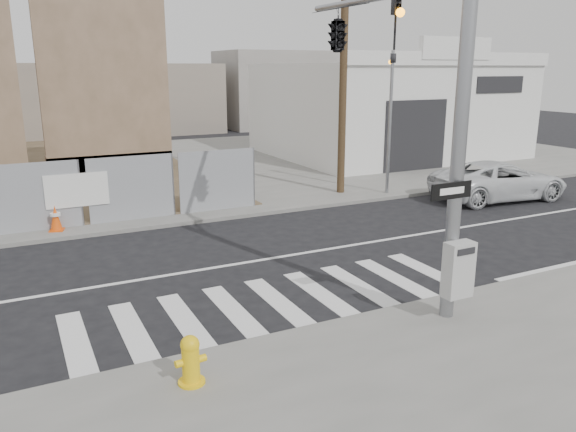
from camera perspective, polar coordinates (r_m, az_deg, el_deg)
name	(u,v)px	position (r m, az deg, el deg)	size (l,w,h in m)	color
ground	(234,265)	(14.01, -5.52, -4.94)	(100.00, 100.00, 0.00)	black
sidewalk_far	(124,172)	(27.15, -16.34, 4.36)	(50.00, 20.00, 0.12)	slate
signal_pole	(372,65)	(12.54, 8.57, 14.93)	(0.96, 5.87, 7.00)	gray
far_signal_pole	(391,103)	(21.19, 10.39, 11.25)	(0.16, 0.20, 5.60)	gray
concrete_wall_right	(106,99)	(26.78, -17.96, 11.26)	(5.50, 1.30, 8.00)	brown
auto_shop	(386,109)	(31.52, 9.97, 10.65)	(12.00, 10.20, 5.95)	silver
utility_pole_right	(344,54)	(21.05, 5.69, 16.08)	(1.60, 0.28, 10.00)	#463620
fire_hydrant	(191,360)	(8.76, -9.86, -14.21)	(0.48, 0.45, 0.78)	yellow
suv	(499,180)	(22.10, 20.67, 3.41)	(2.34, 5.09, 1.41)	silver
traffic_cone_c	(56,218)	(17.63, -22.54, -0.22)	(0.48, 0.48, 0.76)	#EB4D0C
traffic_cone_d	(187,200)	(18.81, -10.20, 1.61)	(0.50, 0.50, 0.77)	orange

